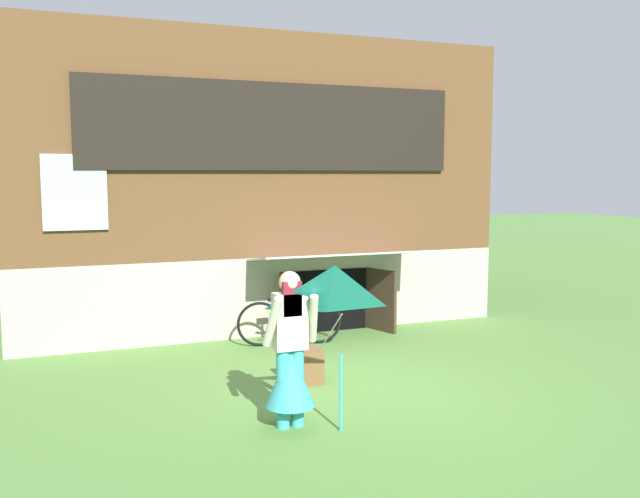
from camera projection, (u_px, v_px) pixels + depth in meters
ground_plane at (350, 388)px, 8.54m from camera, size 60.00×60.00×0.00m
log_house at (239, 184)px, 13.21m from camera, size 8.24×5.79×4.92m
person at (290, 362)px, 7.15m from camera, size 0.61×0.53×1.66m
kite at (335, 309)px, 6.67m from camera, size 1.08×1.07×1.65m
bicycle_yellow at (290, 322)px, 10.66m from camera, size 1.63×0.34×0.75m
wooden_crate at (304, 366)px, 8.72m from camera, size 0.43×0.36×0.44m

